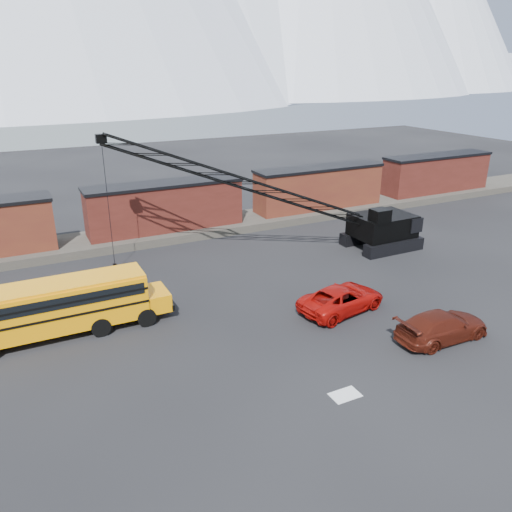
% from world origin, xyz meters
% --- Properties ---
extents(ground, '(160.00, 160.00, 0.00)m').
position_xyz_m(ground, '(0.00, 0.00, 0.00)').
color(ground, black).
rests_on(ground, ground).
extents(gravel_berm, '(120.00, 5.00, 0.70)m').
position_xyz_m(gravel_berm, '(0.00, 22.00, 0.35)').
color(gravel_berm, '#4A453D').
rests_on(gravel_berm, ground).
extents(boxcar_mid, '(13.70, 3.10, 4.17)m').
position_xyz_m(boxcar_mid, '(0.00, 22.00, 2.76)').
color(boxcar_mid, '#4D1B15').
rests_on(boxcar_mid, gravel_berm).
extents(boxcar_east_near, '(13.70, 3.10, 4.17)m').
position_xyz_m(boxcar_east_near, '(16.00, 22.00, 2.76)').
color(boxcar_east_near, '#4C1D15').
rests_on(boxcar_east_near, gravel_berm).
extents(boxcar_east_far, '(13.70, 3.10, 4.17)m').
position_xyz_m(boxcar_east_far, '(32.00, 22.00, 2.76)').
color(boxcar_east_far, '#4D1B15').
rests_on(boxcar_east_far, gravel_berm).
extents(snow_patch, '(1.40, 0.90, 0.02)m').
position_xyz_m(snow_patch, '(0.50, -4.00, 0.01)').
color(snow_patch, silver).
rests_on(snow_patch, ground).
extents(school_bus, '(11.65, 2.65, 3.19)m').
position_xyz_m(school_bus, '(-10.42, 7.76, 1.79)').
color(school_bus, orange).
rests_on(school_bus, ground).
extents(red_pickup, '(6.21, 3.71, 1.62)m').
position_xyz_m(red_pickup, '(5.38, 3.12, 0.81)').
color(red_pickup, '#A10B07').
rests_on(red_pickup, ground).
extents(maroon_suv, '(5.64, 2.33, 1.63)m').
position_xyz_m(maroon_suv, '(8.30, -2.22, 0.82)').
color(maroon_suv, '#44140C').
rests_on(maroon_suv, ground).
extents(crawler_crane, '(24.37, 7.14, 10.19)m').
position_xyz_m(crawler_crane, '(4.23, 13.52, 5.90)').
color(crawler_crane, black).
rests_on(crawler_crane, ground).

